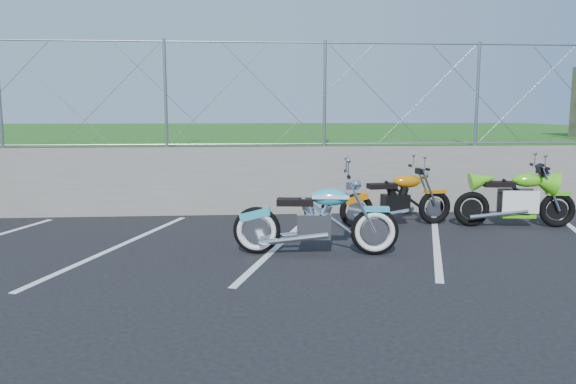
{
  "coord_description": "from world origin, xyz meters",
  "views": [
    {
      "loc": [
        -0.54,
        -7.27,
        1.99
      ],
      "look_at": [
        0.13,
        1.3,
        0.74
      ],
      "focal_mm": 35.0,
      "sensor_mm": 36.0,
      "label": 1
    }
  ],
  "objects": [
    {
      "name": "retaining_wall",
      "position": [
        0.0,
        3.5,
        0.65
      ],
      "size": [
        30.0,
        0.22,
        1.3
      ],
      "primitive_type": "cube",
      "color": "slate",
      "rests_on": "ground"
    },
    {
      "name": "parking_lines",
      "position": [
        1.2,
        1.0,
        0.0
      ],
      "size": [
        18.29,
        4.31,
        0.01
      ],
      "color": "silver",
      "rests_on": "ground"
    },
    {
      "name": "ground",
      "position": [
        0.0,
        0.0,
        0.0
      ],
      "size": [
        90.0,
        90.0,
        0.0
      ],
      "primitive_type": "plane",
      "color": "black",
      "rests_on": "ground"
    },
    {
      "name": "chain_link_fence",
      "position": [
        0.0,
        3.5,
        2.3
      ],
      "size": [
        28.0,
        0.03,
        2.0
      ],
      "color": "gray",
      "rests_on": "retaining_wall"
    },
    {
      "name": "grass_field",
      "position": [
        0.0,
        13.5,
        0.65
      ],
      "size": [
        30.0,
        20.0,
        1.3
      ],
      "primitive_type": "cube",
      "color": "#1C5115",
      "rests_on": "ground"
    },
    {
      "name": "cruiser_turquoise",
      "position": [
        0.46,
        0.3,
        0.46
      ],
      "size": [
        2.3,
        0.72,
        1.14
      ],
      "rotation": [
        0.0,
        0.0,
        -0.12
      ],
      "color": "black",
      "rests_on": "ground"
    },
    {
      "name": "naked_orange",
      "position": [
        2.1,
        2.13,
        0.44
      ],
      "size": [
        2.05,
        0.69,
        1.03
      ],
      "rotation": [
        0.0,
        0.0,
        0.15
      ],
      "color": "black",
      "rests_on": "ground"
    },
    {
      "name": "sportbike_green",
      "position": [
        4.1,
        1.88,
        0.46
      ],
      "size": [
        2.05,
        0.73,
        1.06
      ],
      "rotation": [
        0.0,
        0.0,
        -0.13
      ],
      "color": "black",
      "rests_on": "ground"
    }
  ]
}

